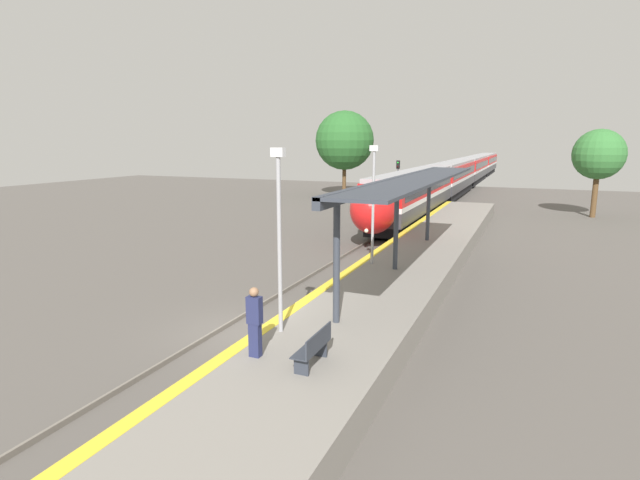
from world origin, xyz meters
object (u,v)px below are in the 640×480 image
object	(u,v)px
person_waiting	(255,321)
lamppost_mid	(373,197)
platform_bench	(314,347)
railway_signal	(398,182)
lamppost_near	(279,229)
train	(462,173)

from	to	relation	value
person_waiting	lamppost_mid	xyz separation A→B (m)	(-0.20, 10.40, 2.01)
platform_bench	railway_signal	bearing A→B (deg)	100.98
platform_bench	lamppost_near	bearing A→B (deg)	136.75
platform_bench	lamppost_near	distance (m)	3.46
person_waiting	lamppost_near	bearing A→B (deg)	96.47
train	railway_signal	distance (m)	25.46
railway_signal	lamppost_near	world-z (taller)	lamppost_near
railway_signal	lamppost_mid	world-z (taller)	lamppost_mid
lamppost_near	train	bearing A→B (deg)	92.35
train	person_waiting	bearing A→B (deg)	-87.52
platform_bench	person_waiting	size ratio (longest dim) A/B	0.82
platform_bench	lamppost_mid	distance (m)	10.75
railway_signal	lamppost_near	xyz separation A→B (m)	(4.37, -29.93, 1.07)
train	railway_signal	size ratio (longest dim) A/B	17.50
railway_signal	lamppost_mid	distance (m)	21.75
person_waiting	railway_signal	bearing A→B (deg)	98.20
train	railway_signal	bearing A→B (deg)	-94.73
platform_bench	lamppost_near	world-z (taller)	lamppost_near
train	person_waiting	world-z (taller)	train
lamppost_mid	platform_bench	bearing A→B (deg)	-80.30
person_waiting	lamppost_mid	distance (m)	10.59
platform_bench	railway_signal	world-z (taller)	railway_signal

